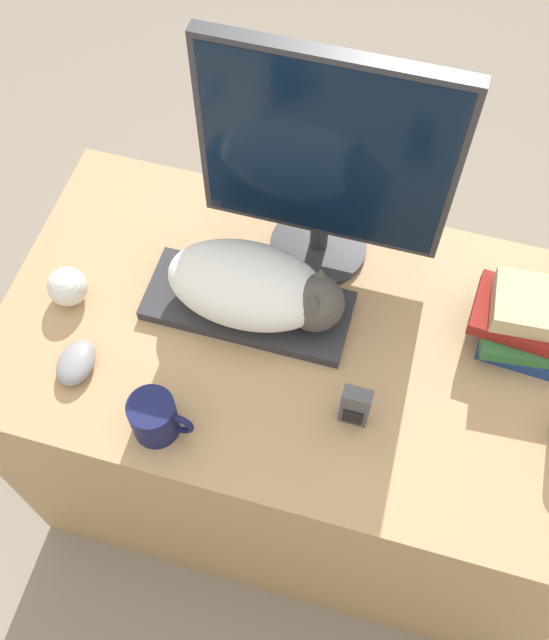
{
  "coord_description": "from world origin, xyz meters",
  "views": [
    {
      "loc": [
        0.12,
        -0.35,
        2.03
      ],
      "look_at": [
        -0.07,
        0.32,
        0.83
      ],
      "focal_mm": 42.0,
      "sensor_mm": 36.0,
      "label": 1
    }
  ],
  "objects_px": {
    "baseball": "(67,287)",
    "phone": "(355,406)",
    "book_stack": "(530,320)",
    "monitor": "(325,161)",
    "computer_mouse": "(76,363)",
    "keyboard": "(248,306)",
    "coffee_mug": "(155,418)",
    "cat": "(258,288)"
  },
  "relations": [
    {
      "from": "coffee_mug",
      "to": "book_stack",
      "type": "distance_m",
      "value": 0.71
    },
    {
      "from": "keyboard",
      "to": "book_stack",
      "type": "bearing_deg",
      "value": 8.9
    },
    {
      "from": "computer_mouse",
      "to": "baseball",
      "type": "distance_m",
      "value": 0.16
    },
    {
      "from": "cat",
      "to": "book_stack",
      "type": "distance_m",
      "value": 0.51
    },
    {
      "from": "phone",
      "to": "coffee_mug",
      "type": "bearing_deg",
      "value": -161.07
    },
    {
      "from": "keyboard",
      "to": "computer_mouse",
      "type": "bearing_deg",
      "value": -141.99
    },
    {
      "from": "phone",
      "to": "computer_mouse",
      "type": "bearing_deg",
      "value": -175.48
    },
    {
      "from": "keyboard",
      "to": "phone",
      "type": "relative_size",
      "value": 3.89
    },
    {
      "from": "cat",
      "to": "coffee_mug",
      "type": "bearing_deg",
      "value": -110.25
    },
    {
      "from": "cat",
      "to": "book_stack",
      "type": "bearing_deg",
      "value": 9.29
    },
    {
      "from": "cat",
      "to": "keyboard",
      "type": "bearing_deg",
      "value": 180.0
    },
    {
      "from": "book_stack",
      "to": "monitor",
      "type": "bearing_deg",
      "value": 167.55
    },
    {
      "from": "monitor",
      "to": "book_stack",
      "type": "relative_size",
      "value": 2.26
    },
    {
      "from": "computer_mouse",
      "to": "coffee_mug",
      "type": "relative_size",
      "value": 0.82
    },
    {
      "from": "monitor",
      "to": "book_stack",
      "type": "bearing_deg",
      "value": -12.45
    },
    {
      "from": "monitor",
      "to": "coffee_mug",
      "type": "height_order",
      "value": "monitor"
    },
    {
      "from": "book_stack",
      "to": "keyboard",
      "type": "bearing_deg",
      "value": -171.1
    },
    {
      "from": "keyboard",
      "to": "baseball",
      "type": "relative_size",
      "value": 5.14
    },
    {
      "from": "baseball",
      "to": "phone",
      "type": "bearing_deg",
      "value": -9.61
    },
    {
      "from": "book_stack",
      "to": "coffee_mug",
      "type": "bearing_deg",
      "value": -148.87
    },
    {
      "from": "cat",
      "to": "phone",
      "type": "relative_size",
      "value": 3.28
    },
    {
      "from": "keyboard",
      "to": "monitor",
      "type": "distance_m",
      "value": 0.32
    },
    {
      "from": "coffee_mug",
      "to": "phone",
      "type": "xyz_separation_m",
      "value": [
        0.33,
        0.11,
        0.0
      ]
    },
    {
      "from": "keyboard",
      "to": "monitor",
      "type": "height_order",
      "value": "monitor"
    },
    {
      "from": "cat",
      "to": "phone",
      "type": "bearing_deg",
      "value": -36.87
    },
    {
      "from": "phone",
      "to": "cat",
      "type": "bearing_deg",
      "value": 143.13
    },
    {
      "from": "monitor",
      "to": "computer_mouse",
      "type": "distance_m",
      "value": 0.59
    },
    {
      "from": "book_stack",
      "to": "baseball",
      "type": "bearing_deg",
      "value": -170.1
    },
    {
      "from": "keyboard",
      "to": "cat",
      "type": "relative_size",
      "value": 1.19
    },
    {
      "from": "computer_mouse",
      "to": "coffee_mug",
      "type": "xyz_separation_m",
      "value": [
        0.19,
        -0.07,
        0.03
      ]
    },
    {
      "from": "cat",
      "to": "baseball",
      "type": "xyz_separation_m",
      "value": [
        -0.37,
        -0.07,
        -0.05
      ]
    },
    {
      "from": "cat",
      "to": "baseball",
      "type": "distance_m",
      "value": 0.38
    },
    {
      "from": "cat",
      "to": "monitor",
      "type": "distance_m",
      "value": 0.26
    },
    {
      "from": "phone",
      "to": "book_stack",
      "type": "xyz_separation_m",
      "value": [
        0.27,
        0.25,
        0.01
      ]
    },
    {
      "from": "monitor",
      "to": "baseball",
      "type": "xyz_separation_m",
      "value": [
        -0.44,
        -0.24,
        -0.23
      ]
    },
    {
      "from": "monitor",
      "to": "baseball",
      "type": "relative_size",
      "value": 6.4
    },
    {
      "from": "monitor",
      "to": "phone",
      "type": "xyz_separation_m",
      "value": [
        0.15,
        -0.35,
        -0.21
      ]
    },
    {
      "from": "keyboard",
      "to": "cat",
      "type": "bearing_deg",
      "value": 0.0
    },
    {
      "from": "computer_mouse",
      "to": "phone",
      "type": "distance_m",
      "value": 0.52
    },
    {
      "from": "phone",
      "to": "monitor",
      "type": "bearing_deg",
      "value": 113.72
    },
    {
      "from": "keyboard",
      "to": "computer_mouse",
      "type": "distance_m",
      "value": 0.34
    },
    {
      "from": "monitor",
      "to": "phone",
      "type": "bearing_deg",
      "value": -66.28
    }
  ]
}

